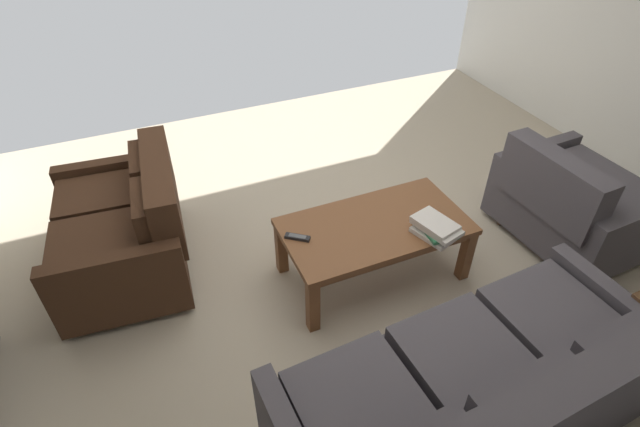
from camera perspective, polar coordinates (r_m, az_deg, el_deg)
name	(u,v)px	position (r m, az deg, el deg)	size (l,w,h in m)	color
ground_plane	(350,255)	(3.64, 3.46, -4.82)	(5.72, 5.17, 0.01)	#B7A88E
sofa_main	(481,397)	(2.61, 18.17, -19.57)	(1.98, 0.94, 0.80)	black
loveseat_near	(127,228)	(3.56, -21.53, -1.54)	(0.91, 1.23, 0.82)	black
coffee_table	(375,232)	(3.26, 6.36, -2.11)	(1.21, 0.65, 0.45)	brown
armchair_side	(572,202)	(3.99, 27.19, 1.21)	(0.87, 1.03, 0.80)	black
book_stack	(436,228)	(3.17, 13.33, -1.65)	(0.29, 0.33, 0.11)	silver
tv_remote	(297,237)	(3.08, -2.63, -2.76)	(0.15, 0.13, 0.02)	black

